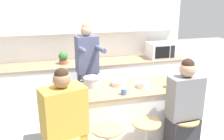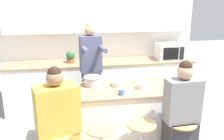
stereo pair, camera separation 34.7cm
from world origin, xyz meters
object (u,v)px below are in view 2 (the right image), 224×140
kitchen_island (113,117)px  fruit_bowl (143,86)px  person_seated_near (181,121)px  banana_bunch (169,87)px  potted_plant (71,57)px  microwave (169,51)px  person_cooking (91,76)px  person_wrapped_blanket (58,130)px  coffee_cup_far (122,92)px  cooking_pot (93,81)px  coffee_cup_near (61,89)px

kitchen_island → fruit_bowl: (0.42, -0.06, 0.48)m
person_seated_near → banana_bunch: size_ratio=7.89×
person_seated_near → potted_plant: size_ratio=6.18×
microwave → banana_bunch: bearing=-111.7°
person_cooking → person_wrapped_blanket: bearing=-117.9°
coffee_cup_far → person_cooking: bearing=109.7°
kitchen_island → person_seated_near: (0.75, -0.62, 0.20)m
kitchen_island → cooking_pot: bearing=146.8°
coffee_cup_near → potted_plant: 1.40m
kitchen_island → coffee_cup_far: bearing=-73.0°
coffee_cup_near → banana_bunch: coffee_cup_near is taller
coffee_cup_near → potted_plant: potted_plant is taller
kitchen_island → person_seated_near: bearing=-39.4°
person_seated_near → fruit_bowl: 0.70m
person_seated_near → person_wrapped_blanket: bearing=177.3°
person_cooking → fruit_bowl: bearing=-54.0°
kitchen_island → potted_plant: potted_plant is taller
banana_bunch → microwave: size_ratio=0.37×
person_seated_near → fruit_bowl: size_ratio=8.10×
person_cooking → person_wrapped_blanket: person_cooking is taller
cooking_pot → fruit_bowl: cooking_pot is taller
person_cooking → person_wrapped_blanket: 1.38m
person_wrapped_blanket → cooking_pot: bearing=43.1°
person_wrapped_blanket → cooking_pot: person_wrapped_blanket is taller
person_wrapped_blanket → fruit_bowl: size_ratio=8.10×
kitchen_island → microwave: bearing=44.8°
kitchen_island → fruit_bowl: bearing=-8.7°
fruit_bowl → kitchen_island: bearing=171.3°
banana_bunch → potted_plant: potted_plant is taller
kitchen_island → person_wrapped_blanket: bearing=-140.1°
microwave → potted_plant: (-1.92, 0.03, -0.04)m
fruit_bowl → coffee_cup_near: 1.13m
person_seated_near → coffee_cup_near: (-1.46, 0.61, 0.29)m
coffee_cup_far → cooking_pot: bearing=129.1°
coffee_cup_near → coffee_cup_far: coffee_cup_near is taller
person_seated_near → coffee_cup_near: person_seated_near is taller
person_seated_near → cooking_pot: person_seated_near is taller
person_wrapped_blanket → banana_bunch: (1.50, 0.48, 0.25)m
cooking_pot → microwave: bearing=35.9°
coffee_cup_far → fruit_bowl: bearing=27.4°
cooking_pot → banana_bunch: bearing=-16.5°
kitchen_island → person_wrapped_blanket: (-0.74, -0.62, 0.22)m
person_cooking → potted_plant: bearing=107.0°
kitchen_island → fruit_bowl: 0.64m
person_seated_near → potted_plant: (-1.32, 1.99, 0.39)m
cooking_pot → banana_bunch: cooking_pot is taller
coffee_cup_far → banana_bunch: coffee_cup_far is taller
person_seated_near → banana_bunch: (0.02, 0.48, 0.27)m
microwave → person_wrapped_blanket: bearing=-136.9°
fruit_bowl → coffee_cup_near: bearing=177.2°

